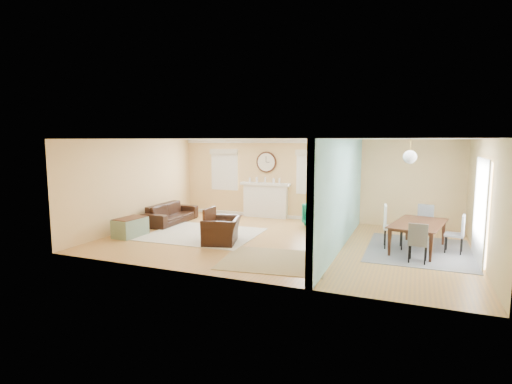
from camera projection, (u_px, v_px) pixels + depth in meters
floor at (281, 241)px, 10.22m from camera, size 9.00×9.00×0.00m
wall_back at (310, 180)px, 12.82m from camera, size 9.00×0.02×2.60m
wall_front at (229, 210)px, 7.30m from camera, size 9.00×0.02×2.60m
wall_left at (136, 184)px, 11.72m from camera, size 0.02×6.00×2.60m
wall_right at (484, 201)px, 8.39m from camera, size 0.02×6.00×2.60m
ceiling at (281, 139)px, 9.89m from camera, size 9.00×6.00×0.02m
partition at (343, 190)px, 9.75m from camera, size 0.17×6.00×2.60m
fireplace at (265, 200)px, 13.35m from camera, size 1.70×0.30×1.17m
wall_clock at (266, 162)px, 13.27m from camera, size 0.70×0.07×0.70m
window_left at (224, 167)px, 13.86m from camera, size 1.05×0.13×1.42m
window_right at (312, 169)px, 12.71m from camera, size 1.05×0.13×1.42m
french_doors at (481, 210)px, 8.43m from camera, size 0.06×1.70×2.20m
pendant at (410, 157)px, 8.83m from camera, size 0.30×0.30×0.55m
rug_cream at (203, 234)px, 10.97m from camera, size 3.00×2.62×0.02m
rug_jute at (275, 260)px, 8.57m from camera, size 2.45×2.10×0.01m
rug_grey at (419, 250)px, 9.37m from camera, size 2.30×2.87×0.01m
sofa at (171, 213)px, 12.50m from camera, size 0.84×2.07×0.60m
eames_chair at (222, 230)px, 9.99m from camera, size 1.13×1.22×0.66m
green_chair at (319, 215)px, 12.04m from camera, size 1.02×1.03×0.68m
trunk at (130, 227)px, 10.72m from camera, size 0.60×0.92×0.51m
credenza at (337, 222)px, 10.69m from camera, size 0.51×1.49×0.80m
tv at (337, 196)px, 10.61m from camera, size 0.24×1.08×0.62m
garden_stool at (325, 237)px, 9.63m from camera, size 0.33×0.33×0.48m
potted_plant at (326, 220)px, 9.58m from camera, size 0.39×0.35×0.40m
dining_table at (419, 237)px, 9.32m from camera, size 1.39×2.04×0.66m
dining_chair_n at (423, 220)px, 10.32m from camera, size 0.50×0.50×0.91m
dining_chair_s at (418, 239)px, 8.39m from camera, size 0.41×0.41×0.87m
dining_chair_w at (394, 223)px, 9.51m from camera, size 0.50×0.50×1.04m
dining_chair_e at (455, 230)px, 9.10m from camera, size 0.45×0.45×0.90m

